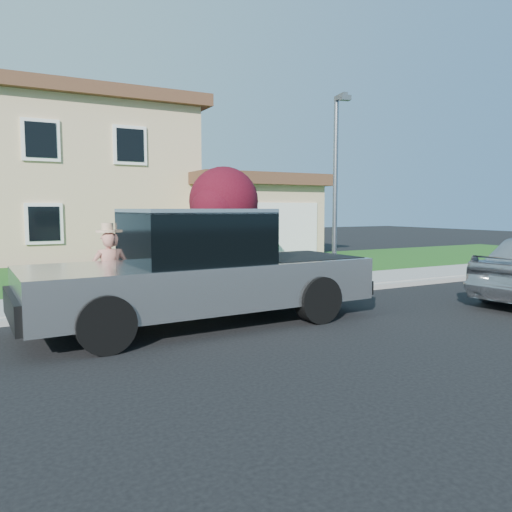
{
  "coord_description": "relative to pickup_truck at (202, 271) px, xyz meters",
  "views": [
    {
      "loc": [
        -3.95,
        -7.23,
        2.15
      ],
      "look_at": [
        0.74,
        1.54,
        1.2
      ],
      "focal_mm": 35.0,
      "sensor_mm": 36.0,
      "label": 1
    }
  ],
  "objects": [
    {
      "name": "curb",
      "position": [
        1.53,
        1.59,
        -0.94
      ],
      "size": [
        40.0,
        0.2,
        0.12
      ],
      "primitive_type": "cube",
      "color": "gray",
      "rests_on": "ground"
    },
    {
      "name": "pickup_truck",
      "position": [
        0.0,
        0.0,
        0.0
      ],
      "size": [
        6.62,
        2.58,
        2.15
      ],
      "rotation": [
        0.0,
        0.0,
        0.04
      ],
      "color": "black",
      "rests_on": "ground"
    },
    {
      "name": "sidewalk",
      "position": [
        1.53,
        2.69,
        -0.93
      ],
      "size": [
        40.0,
        2.0,
        0.15
      ],
      "primitive_type": "cube",
      "color": "gray",
      "rests_on": "ground"
    },
    {
      "name": "woman",
      "position": [
        -1.4,
        1.42,
        -0.12
      ],
      "size": [
        0.64,
        0.45,
        1.87
      ],
      "rotation": [
        0.0,
        0.0,
        3.08
      ],
      "color": "tan",
      "rests_on": "ground"
    },
    {
      "name": "street_lamp",
      "position": [
        4.11,
        1.39,
        1.76
      ],
      "size": [
        0.3,
        0.64,
        4.85
      ],
      "rotation": [
        0.0,
        0.0,
        -0.22
      ],
      "color": "slate",
      "rests_on": "ground"
    },
    {
      "name": "ornamental_tree",
      "position": [
        3.32,
        6.23,
        1.27
      ],
      "size": [
        2.47,
        2.23,
        3.4
      ],
      "color": "black",
      "rests_on": "lawn"
    },
    {
      "name": "ground",
      "position": [
        0.53,
        -1.31,
        -1.0
      ],
      "size": [
        80.0,
        80.0,
        0.0
      ],
      "primitive_type": "plane",
      "color": "black",
      "rests_on": "ground"
    },
    {
      "name": "trash_bin",
      "position": [
        1.38,
        3.33,
        -0.31
      ],
      "size": [
        0.67,
        0.76,
        1.06
      ],
      "rotation": [
        0.0,
        0.0,
        0.03
      ],
      "color": "#0E3618",
      "rests_on": "sidewalk"
    },
    {
      "name": "lawn",
      "position": [
        1.53,
        7.19,
        -0.95
      ],
      "size": [
        40.0,
        7.0,
        0.1
      ],
      "primitive_type": "cube",
      "color": "#1F4915",
      "rests_on": "ground"
    },
    {
      "name": "house",
      "position": [
        1.84,
        15.07,
        2.17
      ],
      "size": [
        14.0,
        11.3,
        6.85
      ],
      "color": "tan",
      "rests_on": "ground"
    }
  ]
}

